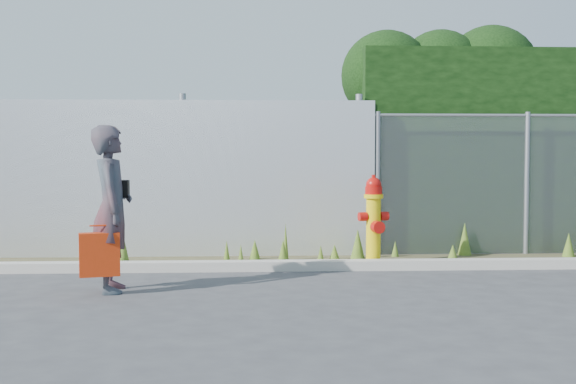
{
  "coord_description": "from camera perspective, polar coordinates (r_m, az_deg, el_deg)",
  "views": [
    {
      "loc": [
        -0.73,
        -7.11,
        1.45
      ],
      "look_at": [
        -0.3,
        1.4,
        1.0
      ],
      "focal_mm": 45.0,
      "sensor_mm": 36.0,
      "label": 1
    }
  ],
  "objects": [
    {
      "name": "ground",
      "position": [
        7.29,
        2.94,
        -8.44
      ],
      "size": [
        80.0,
        80.0,
        0.0
      ],
      "primitive_type": "plane",
      "color": "#3B3B3D",
      "rests_on": "ground"
    },
    {
      "name": "curb",
      "position": [
        9.05,
        1.78,
        -5.82
      ],
      "size": [
        16.0,
        0.22,
        0.12
      ],
      "primitive_type": "cube",
      "color": "#ACA69B",
      "rests_on": "ground"
    },
    {
      "name": "weed_strip",
      "position": [
        9.82,
        6.67,
        -4.95
      ],
      "size": [
        16.0,
        1.26,
        0.52
      ],
      "color": "#464028",
      "rests_on": "ground"
    },
    {
      "name": "corrugated_fence",
      "position": [
        10.43,
        -16.84,
        0.98
      ],
      "size": [
        8.5,
        0.21,
        2.3
      ],
      "color": "silver",
      "rests_on": "ground"
    },
    {
      "name": "fire_hydrant",
      "position": [
        9.37,
        6.77,
        -2.37
      ],
      "size": [
        0.4,
        0.35,
        1.18
      ],
      "rotation": [
        0.0,
        0.0,
        0.21
      ],
      "color": "yellow",
      "rests_on": "ground"
    },
    {
      "name": "woman",
      "position": [
        7.79,
        -13.76,
        -1.3
      ],
      "size": [
        0.5,
        0.69,
        1.75
      ],
      "primitive_type": "imported",
      "rotation": [
        0.0,
        0.0,
        1.7
      ],
      "color": "#0E535E",
      "rests_on": "ground"
    },
    {
      "name": "red_tote_bag",
      "position": [
        7.63,
        -14.68,
        -4.79
      ],
      "size": [
        0.4,
        0.15,
        0.53
      ],
      "rotation": [
        0.0,
        0.0,
        0.25
      ],
      "color": "#B32B0A"
    },
    {
      "name": "black_shoulder_bag",
      "position": [
        7.87,
        -13.35,
        0.25
      ],
      "size": [
        0.25,
        0.1,
        0.19
      ],
      "rotation": [
        0.0,
        0.0,
        -0.04
      ],
      "color": "black"
    }
  ]
}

